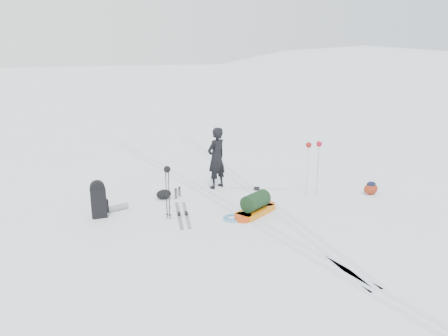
{
  "coord_description": "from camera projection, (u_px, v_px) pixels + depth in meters",
  "views": [
    {
      "loc": [
        -4.72,
        -9.54,
        3.85
      ],
      "look_at": [
        0.01,
        0.02,
        0.95
      ],
      "focal_mm": 35.0,
      "sensor_mm": 36.0,
      "label": 1
    }
  ],
  "objects": [
    {
      "name": "touring_skis_white",
      "position": [
        257.0,
        189.0,
        12.39
      ],
      "size": [
        1.51,
        1.05,
        0.06
      ],
      "rotation": [
        0.0,
        0.0,
        -0.55
      ],
      "color": "white",
      "rests_on": "ground"
    },
    {
      "name": "expedition_rucksack",
      "position": [
        101.0,
        200.0,
        10.33
      ],
      "size": [
        0.95,
        0.51,
        0.89
      ],
      "rotation": [
        0.0,
        0.0,
        -0.1
      ],
      "color": "black",
      "rests_on": "ground"
    },
    {
      "name": "skier",
      "position": [
        216.0,
        158.0,
        12.38
      ],
      "size": [
        0.75,
        0.62,
        1.76
      ],
      "primitive_type": "imported",
      "rotation": [
        0.0,
        0.0,
        3.51
      ],
      "color": "black",
      "rests_on": "ground"
    },
    {
      "name": "stuff_sack",
      "position": [
        164.0,
        194.0,
        11.62
      ],
      "size": [
        0.47,
        0.4,
        0.25
      ],
      "rotation": [
        0.0,
        0.0,
        -0.27
      ],
      "color": "black",
      "rests_on": "ground"
    },
    {
      "name": "ski_tracks",
      "position": [
        229.0,
        191.0,
        12.3
      ],
      "size": [
        3.38,
        17.97,
        0.01
      ],
      "color": "silver",
      "rests_on": "ground"
    },
    {
      "name": "ski_poles_silver",
      "position": [
        314.0,
        151.0,
        11.58
      ],
      "size": [
        0.48,
        0.17,
        1.5
      ],
      "rotation": [
        0.0,
        0.0,
        0.11
      ],
      "color": "silver",
      "rests_on": "ground"
    },
    {
      "name": "pulk_sled",
      "position": [
        255.0,
        206.0,
        10.51
      ],
      "size": [
        1.45,
        0.97,
        0.54
      ],
      "rotation": [
        0.0,
        0.0,
        0.44
      ],
      "color": "orange",
      "rests_on": "ground"
    },
    {
      "name": "ski_poles_black",
      "position": [
        167.0,
        176.0,
        10.03
      ],
      "size": [
        0.16,
        0.16,
        1.28
      ],
      "rotation": [
        0.0,
        0.0,
        -0.06
      ],
      "color": "black",
      "rests_on": "ground"
    },
    {
      "name": "ground",
      "position": [
        224.0,
        204.0,
        11.29
      ],
      "size": [
        200.0,
        200.0,
        0.0
      ],
      "primitive_type": "plane",
      "color": "white",
      "rests_on": "ground"
    },
    {
      "name": "thermos_pair",
      "position": [
        178.0,
        193.0,
        11.72
      ],
      "size": [
        0.23,
        0.22,
        0.28
      ],
      "rotation": [
        0.0,
        0.0,
        -0.04
      ],
      "color": "#4E5055",
      "rests_on": "ground"
    },
    {
      "name": "snow_hill_backdrop",
      "position": [
        288.0,
        305.0,
        128.9
      ],
      "size": [
        359.5,
        192.0,
        162.45
      ],
      "color": "white",
      "rests_on": "ground"
    },
    {
      "name": "small_daypack",
      "position": [
        371.0,
        188.0,
        11.99
      ],
      "size": [
        0.46,
        0.37,
        0.36
      ],
      "rotation": [
        0.0,
        0.0,
        0.16
      ],
      "color": "maroon",
      "rests_on": "ground"
    },
    {
      "name": "rope_coil",
      "position": [
        233.0,
        218.0,
        10.26
      ],
      "size": [
        0.54,
        0.54,
        0.06
      ],
      "rotation": [
        0.0,
        0.0,
        -0.12
      ],
      "color": "#51A2C5",
      "rests_on": "ground"
    },
    {
      "name": "touring_skis_grey",
      "position": [
        183.0,
        215.0,
        10.5
      ],
      "size": [
        0.75,
        1.76,
        0.06
      ],
      "rotation": [
        0.0,
        0.0,
        1.28
      ],
      "color": "#97999F",
      "rests_on": "ground"
    }
  ]
}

